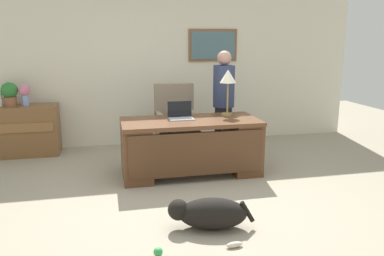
{
  "coord_description": "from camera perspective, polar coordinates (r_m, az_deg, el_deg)",
  "views": [
    {
      "loc": [
        -0.85,
        -3.99,
        1.76
      ],
      "look_at": [
        0.11,
        0.3,
        0.75
      ],
      "focal_mm": 36.36,
      "sensor_mm": 36.0,
      "label": 1
    }
  ],
  "objects": [
    {
      "name": "ground_plane",
      "position": [
        4.44,
        -0.52,
        -10.4
      ],
      "size": [
        12.0,
        12.0,
        0.0
      ],
      "primitive_type": "plane",
      "color": "#9E937F"
    },
    {
      "name": "back_wall",
      "position": [
        6.65,
        -5.26,
        9.38
      ],
      "size": [
        7.0,
        0.16,
        2.7
      ],
      "color": "beige",
      "rests_on": "ground_plane"
    },
    {
      "name": "desk",
      "position": [
        5.11,
        -0.16,
        -2.49
      ],
      "size": [
        1.79,
        0.81,
        0.73
      ],
      "color": "brown",
      "rests_on": "ground_plane"
    },
    {
      "name": "credenza",
      "position": [
        6.53,
        -24.58,
        -0.39
      ],
      "size": [
        1.3,
        0.5,
        0.77
      ],
      "color": "brown",
      "rests_on": "ground_plane"
    },
    {
      "name": "armchair",
      "position": [
        5.93,
        -2.36,
        0.53
      ],
      "size": [
        0.6,
        0.59,
        1.09
      ],
      "color": "gray",
      "rests_on": "ground_plane"
    },
    {
      "name": "person_standing",
      "position": [
        5.87,
        4.65,
        3.65
      ],
      "size": [
        0.32,
        0.32,
        1.59
      ],
      "color": "#262323",
      "rests_on": "ground_plane"
    },
    {
      "name": "dog_lying",
      "position": [
        3.75,
        2.48,
        -12.37
      ],
      "size": [
        0.81,
        0.43,
        0.3
      ],
      "color": "black",
      "rests_on": "ground_plane"
    },
    {
      "name": "laptop",
      "position": [
        5.11,
        -1.71,
        1.98
      ],
      "size": [
        0.32,
        0.22,
        0.22
      ],
      "color": "#B2B5BA",
      "rests_on": "desk"
    },
    {
      "name": "desk_lamp",
      "position": [
        5.31,
        5.29,
        7.14
      ],
      "size": [
        0.22,
        0.22,
        0.63
      ],
      "color": "#9E8447",
      "rests_on": "desk"
    },
    {
      "name": "vase_with_flowers",
      "position": [
        6.4,
        -23.33,
        4.74
      ],
      "size": [
        0.17,
        0.17,
        0.32
      ],
      "color": "#839DD7",
      "rests_on": "credenza"
    },
    {
      "name": "potted_plant",
      "position": [
        6.44,
        -25.19,
        4.66
      ],
      "size": [
        0.24,
        0.24,
        0.36
      ],
      "color": "brown",
      "rests_on": "credenza"
    },
    {
      "name": "dog_toy_ball",
      "position": [
        3.39,
        -5.0,
        -17.66
      ],
      "size": [
        0.08,
        0.08,
        0.08
      ],
      "primitive_type": "sphere",
      "color": "green",
      "rests_on": "ground_plane"
    },
    {
      "name": "dog_toy_bone",
      "position": [
        3.52,
        6.24,
        -16.65
      ],
      "size": [
        0.16,
        0.06,
        0.05
      ],
      "primitive_type": "ellipsoid",
      "rotation": [
        0.0,
        0.0,
        0.07
      ],
      "color": "beige",
      "rests_on": "ground_plane"
    }
  ]
}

